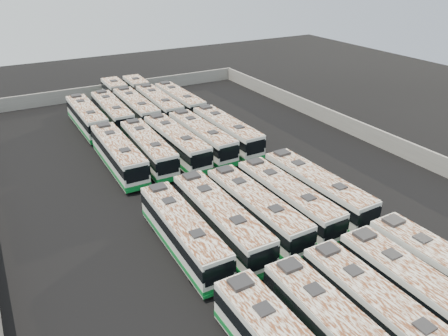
# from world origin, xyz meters

# --- Properties ---
(ground) EXTENTS (140.00, 140.00, 0.00)m
(ground) POSITION_xyz_m (0.00, 0.00, 0.00)
(ground) COLOR black
(ground) RESTS_ON ground
(perimeter_wall) EXTENTS (45.20, 73.20, 2.20)m
(perimeter_wall) POSITION_xyz_m (0.00, 0.00, 1.10)
(perimeter_wall) COLOR slate
(perimeter_wall) RESTS_ON ground
(bus_front_center) EXTENTS (2.68, 12.58, 3.54)m
(bus_front_center) POSITION_xyz_m (-1.26, -23.69, 1.81)
(bus_front_center) COLOR silver
(bus_front_center) RESTS_ON ground
(bus_front_right) EXTENTS (2.75, 12.88, 3.63)m
(bus_front_right) POSITION_xyz_m (2.21, -23.87, 1.86)
(bus_front_right) COLOR silver
(bus_front_right) RESTS_ON ground
(bus_midfront_far_left) EXTENTS (2.80, 12.62, 3.55)m
(bus_midfront_far_left) POSITION_xyz_m (-8.31, -9.38, 1.81)
(bus_midfront_far_left) COLOR silver
(bus_midfront_far_left) RESTS_ON ground
(bus_midfront_left) EXTENTS (2.84, 13.20, 3.72)m
(bus_midfront_left) POSITION_xyz_m (-4.85, -9.36, 1.90)
(bus_midfront_left) COLOR silver
(bus_midfront_left) RESTS_ON ground
(bus_midfront_center) EXTENTS (2.98, 12.85, 3.61)m
(bus_midfront_center) POSITION_xyz_m (-1.28, -9.39, 1.84)
(bus_midfront_center) COLOR silver
(bus_midfront_center) RESTS_ON ground
(bus_midfront_right) EXTENTS (2.87, 12.82, 3.60)m
(bus_midfront_right) POSITION_xyz_m (2.20, -9.30, 1.84)
(bus_midfront_right) COLOR silver
(bus_midfront_right) RESTS_ON ground
(bus_midfront_far_right) EXTENTS (3.10, 13.13, 3.68)m
(bus_midfront_far_right) POSITION_xyz_m (5.74, -9.16, 1.88)
(bus_midfront_far_right) COLOR silver
(bus_midfront_far_right) RESTS_ON ground
(bus_midback_far_left) EXTENTS (2.87, 13.10, 3.69)m
(bus_midback_far_left) POSITION_xyz_m (-8.26, 7.98, 1.89)
(bus_midback_far_left) COLOR silver
(bus_midback_far_left) RESTS_ON ground
(bus_midback_left) EXTENTS (3.01, 12.80, 3.59)m
(bus_midback_left) POSITION_xyz_m (-4.78, 7.95, 1.84)
(bus_midback_left) COLOR silver
(bus_midback_left) RESTS_ON ground
(bus_midback_center) EXTENTS (3.10, 13.21, 3.71)m
(bus_midback_center) POSITION_xyz_m (-1.33, 7.80, 1.90)
(bus_midback_center) COLOR silver
(bus_midback_center) RESTS_ON ground
(bus_midback_right) EXTENTS (3.07, 13.08, 3.67)m
(bus_midback_right) POSITION_xyz_m (2.11, 7.93, 1.88)
(bus_midback_right) COLOR silver
(bus_midback_right) RESTS_ON ground
(bus_midback_far_right) EXTENTS (2.94, 13.22, 3.72)m
(bus_midback_far_right) POSITION_xyz_m (5.62, 7.88, 1.90)
(bus_midback_far_right) COLOR silver
(bus_midback_far_right) RESTS_ON ground
(bus_back_far_left) EXTENTS (2.79, 12.88, 3.63)m
(bus_back_far_left) POSITION_xyz_m (-8.32, 22.17, 1.85)
(bus_back_far_left) COLOR silver
(bus_back_far_left) RESTS_ON ground
(bus_back_left) EXTENTS (3.02, 13.01, 3.65)m
(bus_back_left) POSITION_xyz_m (-4.74, 22.33, 1.87)
(bus_back_left) COLOR silver
(bus_back_left) RESTS_ON ground
(bus_back_center) EXTENTS (2.92, 20.34, 3.69)m
(bus_back_center) POSITION_xyz_m (-1.21, 25.78, 1.88)
(bus_back_center) COLOR silver
(bus_back_center) RESTS_ON ground
(bus_back_right) EXTENTS (3.18, 20.21, 3.66)m
(bus_back_right) POSITION_xyz_m (2.33, 25.67, 1.87)
(bus_back_right) COLOR silver
(bus_back_right) RESTS_ON ground
(bus_back_far_right) EXTENTS (2.85, 12.83, 3.61)m
(bus_back_far_right) POSITION_xyz_m (5.69, 22.43, 1.85)
(bus_back_far_right) COLOR silver
(bus_back_far_right) RESTS_ON ground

